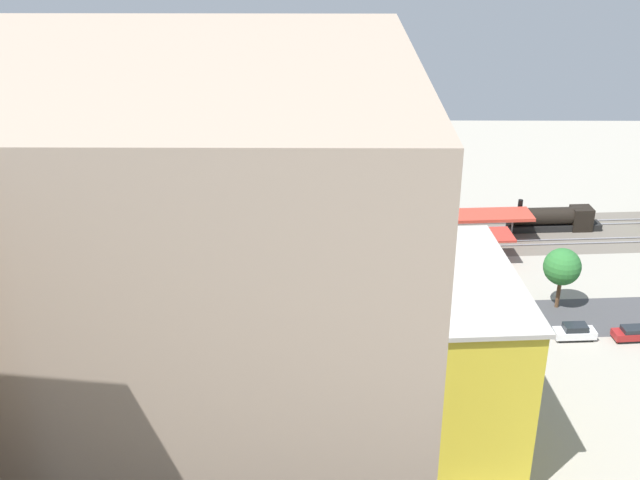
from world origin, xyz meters
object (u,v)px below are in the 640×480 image
object	(u,v)px
platform_canopy_near	(348,239)
box_truck_0	(200,328)
traffic_light	(347,277)
locomotive	(555,219)
freight_coach_far	(229,228)
street_tree_2	(366,266)
construction_building	(291,362)
parked_car_2	(522,335)
parked_car_5	(368,334)
street_tree_0	(562,267)
parked_car_3	(468,335)
street_tree_1	(291,272)
street_tree_3	(298,273)
parked_car_0	(632,334)
parked_car_4	(424,336)
parked_car_1	(575,332)
platform_canopy_far	(351,219)

from	to	relation	value
platform_canopy_near	box_truck_0	distance (m)	26.14
traffic_light	locomotive	bearing A→B (deg)	-143.64
freight_coach_far	street_tree_2	xyz separation A→B (m)	(-18.57, 16.69, 2.46)
freight_coach_far	construction_building	xyz separation A→B (m)	(-10.48, 41.21, 5.06)
construction_building	parked_car_2	bearing A→B (deg)	-151.11
parked_car_5	construction_building	world-z (taller)	construction_building
freight_coach_far	street_tree_0	bearing A→B (deg)	158.42
street_tree_2	street_tree_0	bearing A→B (deg)	179.92
locomotive	parked_car_3	xyz separation A→B (m)	(18.02, 31.15, -1.01)
street_tree_1	street_tree_2	world-z (taller)	street_tree_2
box_truck_0	street_tree_3	size ratio (longest dim) A/B	1.26
freight_coach_far	box_truck_0	distance (m)	24.97
parked_car_2	construction_building	bearing A→B (deg)	32.82
locomotive	parked_car_0	bearing A→B (deg)	91.63
parked_car_4	box_truck_0	bearing A→B (deg)	-0.09
parked_car_3	parked_car_5	size ratio (longest dim) A/B	0.92
platform_canopy_near	parked_car_4	bearing A→B (deg)	112.80
freight_coach_far	street_tree_1	bearing A→B (deg)	119.70
construction_building	street_tree_0	xyz separation A→B (m)	(-31.81, -24.48, -2.62)
parked_car_3	freight_coach_far	bearing A→B (deg)	-39.33
freight_coach_far	platform_canopy_near	bearing A→B (deg)	162.01
parked_car_0	street_tree_0	size ratio (longest dim) A/B	0.58
parked_car_1	parked_car_3	distance (m)	12.33
locomotive	parked_car_3	world-z (taller)	locomotive
parked_car_1	parked_car_4	world-z (taller)	parked_car_1
parked_car_3	parked_car_5	bearing A→B (deg)	-0.78
platform_canopy_far	parked_car_3	distance (m)	29.27
parked_car_1	parked_car_3	bearing A→B (deg)	2.26
parked_car_3	traffic_light	size ratio (longest dim) A/B	0.74
locomotive	parked_car_0	xyz separation A→B (m)	(-0.88, 30.82, -1.01)
parked_car_3	parked_car_5	distance (m)	11.51
street_tree_1	construction_building	bearing A→B (deg)	92.38
construction_building	box_truck_0	world-z (taller)	construction_building
street_tree_3	parked_car_1	bearing A→B (deg)	167.02
locomotive	parked_car_2	xyz separation A→B (m)	(11.91, 31.24, -0.92)
platform_canopy_near	platform_canopy_far	bearing A→B (deg)	-95.50
freight_coach_far	parked_car_5	size ratio (longest dim) A/B	3.50
parked_car_3	parked_car_4	xyz separation A→B (m)	(5.09, 0.38, 0.07)
parked_car_2	construction_building	xyz separation A→B (m)	(25.63, 16.53, 7.32)
parked_car_4	street_tree_0	distance (m)	19.80
locomotive	parked_car_3	size ratio (longest dim) A/B	3.19
street_tree_0	street_tree_1	distance (m)	32.85
platform_canopy_near	parked_car_4	distance (m)	21.43
parked_car_1	parked_car_5	xyz separation A→B (m)	(23.82, 0.33, -0.08)
parked_car_5	street_tree_3	bearing A→B (deg)	-43.32
parked_car_1	construction_building	xyz separation A→B (m)	(31.84, 17.11, 7.32)
street_tree_3	construction_building	bearing A→B (deg)	90.37
parked_car_5	parked_car_2	bearing A→B (deg)	179.20
traffic_light	platform_canopy_near	bearing A→B (deg)	-91.87
street_tree_0	locomotive	bearing A→B (deg)	-103.81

